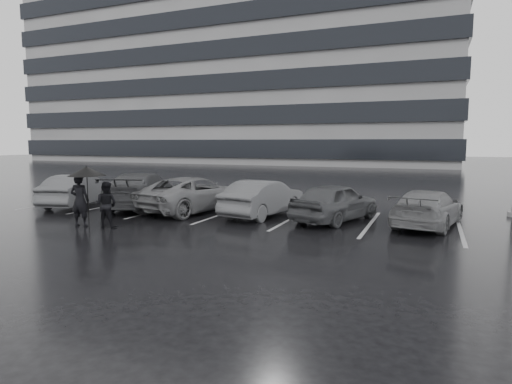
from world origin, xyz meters
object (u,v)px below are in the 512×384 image
at_px(car_west_a, 263,198).
at_px(car_west_b, 194,194).
at_px(car_east, 428,208).
at_px(car_west_d, 78,190).
at_px(car_west_c, 142,190).
at_px(pedestrian_right, 106,205).
at_px(car_main, 335,202).
at_px(pedestrian_left, 80,200).

height_order(car_west_a, car_west_b, car_west_b).
bearing_deg(car_east, car_west_d, 15.32).
distance_m(car_west_a, car_west_c, 5.54).
distance_m(car_west_b, car_west_c, 2.53).
bearing_deg(car_west_b, pedestrian_right, 88.08).
bearing_deg(car_main, car_west_c, 18.89).
relative_size(car_west_a, pedestrian_left, 2.38).
distance_m(car_west_c, car_east, 11.33).
bearing_deg(car_west_b, car_west_d, 18.49).
xyz_separation_m(car_west_b, car_east, (8.80, 0.26, -0.09)).
xyz_separation_m(car_west_d, car_east, (14.21, 0.95, -0.08)).
bearing_deg(car_west_d, pedestrian_right, 127.72).
bearing_deg(pedestrian_left, car_east, -171.25).
height_order(car_west_b, pedestrian_left, pedestrian_left).
bearing_deg(car_west_a, car_main, -171.70).
bearing_deg(car_main, car_east, -156.89).
xyz_separation_m(car_main, car_west_a, (-2.75, 0.03, -0.00)).
bearing_deg(car_west_c, car_west_a, 161.66).
xyz_separation_m(car_main, car_west_d, (-11.17, -0.72, 0.01)).
bearing_deg(car_east, pedestrian_right, 35.01).
bearing_deg(car_west_c, car_east, 162.32).
bearing_deg(pedestrian_left, pedestrian_right, 179.56).
height_order(car_main, pedestrian_right, pedestrian_right).
distance_m(car_west_a, car_west_d, 8.45).
distance_m(pedestrian_left, pedestrian_right, 0.94).
bearing_deg(car_west_c, car_west_b, 161.38).
bearing_deg(pedestrian_left, car_west_a, -152.71).
xyz_separation_m(car_west_c, car_east, (11.33, 0.28, -0.14)).
bearing_deg(car_west_c, car_west_d, -5.82).
height_order(car_west_c, pedestrian_right, pedestrian_right).
distance_m(car_west_a, car_east, 5.79).
relative_size(car_west_c, car_east, 1.23).
height_order(car_west_a, car_west_d, car_west_d).
bearing_deg(car_west_b, car_main, -168.69).
distance_m(car_main, car_west_c, 8.29).
relative_size(car_west_d, pedestrian_left, 2.41).
height_order(car_west_a, car_west_c, car_west_c).
bearing_deg(car_east, car_west_a, 13.50).
height_order(car_west_c, car_west_d, car_west_c).
bearing_deg(pedestrian_right, car_main, -160.60).
relative_size(car_west_c, car_west_d, 1.23).
bearing_deg(car_main, car_west_a, 17.93).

